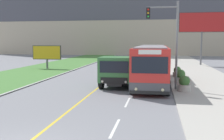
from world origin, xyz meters
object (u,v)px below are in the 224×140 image
at_px(traffic_light_mast, 168,35).
at_px(planter_round_third, 177,72).
at_px(dump_truck, 118,71).
at_px(city_bus, 152,64).
at_px(billboard_small, 47,53).
at_px(planter_round_near, 184,84).
at_px(planter_round_second, 180,77).
at_px(billboard_large, 202,24).

xyz_separation_m(traffic_light_mast, planter_round_third, (1.20, 6.70, -3.49)).
relative_size(dump_truck, traffic_light_mast, 1.06).
bearing_deg(city_bus, planter_round_third, 58.81).
bearing_deg(billboard_small, planter_round_near, -38.97).
bearing_deg(billboard_small, planter_round_third, -18.85).
distance_m(traffic_light_mast, planter_round_second, 4.74).
bearing_deg(billboard_large, city_bus, -110.79).
bearing_deg(city_bus, dump_truck, -143.68).
height_order(billboard_large, planter_round_third, billboard_large).
xyz_separation_m(traffic_light_mast, planter_round_near, (1.15, -0.63, -3.46)).
xyz_separation_m(planter_round_near, planter_round_second, (0.04, 3.67, 0.01)).
distance_m(dump_truck, planter_round_near, 5.15).
distance_m(city_bus, billboard_small, 16.33).
relative_size(billboard_small, planter_round_third, 3.70).
bearing_deg(dump_truck, planter_round_third, 49.73).
height_order(billboard_large, planter_round_second, billboard_large).
bearing_deg(planter_round_third, city_bus, -121.19).
xyz_separation_m(dump_truck, planter_round_second, (4.92, 2.14, -0.63)).
distance_m(traffic_light_mast, planter_round_third, 7.65).
distance_m(billboard_small, planter_round_third, 16.74).
height_order(billboard_small, planter_round_second, billboard_small).
bearing_deg(billboard_small, billboard_large, 22.41).
bearing_deg(planter_round_third, planter_round_near, -90.37).
height_order(city_bus, planter_round_near, city_bus).
height_order(city_bus, dump_truck, city_bus).
distance_m(billboard_small, planter_round_second, 18.25).
height_order(billboard_large, billboard_small, billboard_large).
height_order(traffic_light_mast, billboard_large, billboard_large).
relative_size(planter_round_second, planter_round_third, 1.10).
xyz_separation_m(billboard_small, planter_round_third, (15.78, -5.39, -1.50)).
bearing_deg(planter_round_third, billboard_large, 72.54).
xyz_separation_m(billboard_large, planter_round_near, (-4.35, -21.01, -5.41)).
relative_size(city_bus, traffic_light_mast, 1.89).
xyz_separation_m(traffic_light_mast, billboard_small, (-14.58, 12.09, -1.99)).
xyz_separation_m(dump_truck, billboard_small, (-10.86, 11.19, 0.82)).
height_order(traffic_light_mast, planter_round_third, traffic_light_mast).
relative_size(billboard_small, planter_round_second, 3.36).
bearing_deg(billboard_large, planter_round_near, -101.69).
height_order(billboard_small, planter_round_near, billboard_small).
height_order(planter_round_second, planter_round_third, planter_round_second).
distance_m(city_bus, planter_round_second, 2.61).
height_order(dump_truck, planter_round_near, dump_truck).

